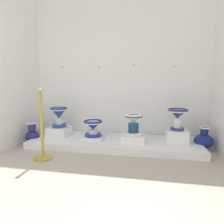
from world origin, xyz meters
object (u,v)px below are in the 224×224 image
at_px(plinth_block_squat_floral, 133,138).
at_px(stanchion_post_near_left, 42,140).
at_px(antique_toilet_rightmost, 178,115).
at_px(info_placard_second, 101,69).
at_px(decorative_vase_companion, 32,134).
at_px(plinth_block_tall_cobalt, 59,131).
at_px(antique_toilet_squat_floral, 133,122).
at_px(antique_toilet_tall_cobalt, 59,114).
at_px(info_placard_third, 136,67).
at_px(info_placard_first, 65,69).
at_px(info_placard_fourth, 177,69).
at_px(plinth_block_leftmost, 93,137).
at_px(plinth_block_rightmost, 177,136).
at_px(decorative_vase_spare, 204,140).
at_px(antique_toilet_leftmost, 93,126).

relative_size(plinth_block_squat_floral, stanchion_post_near_left, 0.39).
height_order(antique_toilet_rightmost, info_placard_second, info_placard_second).
bearing_deg(decorative_vase_companion, plinth_block_tall_cobalt, 28.36).
xyz_separation_m(plinth_block_squat_floral, antique_toilet_squat_floral, (0.00, 0.00, 0.28)).
distance_m(antique_toilet_tall_cobalt, info_placard_third, 1.74).
xyz_separation_m(info_placard_first, info_placard_fourth, (2.22, 0.00, -0.04)).
distance_m(plinth_block_leftmost, plinth_block_squat_floral, 0.72).
height_order(plinth_block_squat_floral, stanchion_post_near_left, stanchion_post_near_left).
bearing_deg(plinth_block_rightmost, info_placard_third, 148.00).
height_order(info_placard_first, decorative_vase_spare, info_placard_first).
bearing_deg(info_placard_third, decorative_vase_companion, -160.51).
distance_m(antique_toilet_leftmost, decorative_vase_spare, 1.90).
bearing_deg(info_placard_second, antique_toilet_squat_floral, -37.90).
bearing_deg(antique_toilet_tall_cobalt, antique_toilet_rightmost, -1.01).
bearing_deg(decorative_vase_companion, antique_toilet_tall_cobalt, 28.36).
height_order(plinth_block_squat_floral, decorative_vase_companion, decorative_vase_companion).
distance_m(antique_toilet_squat_floral, decorative_vase_spare, 1.21).
relative_size(info_placard_first, info_placard_fourth, 0.92).
bearing_deg(antique_toilet_squat_floral, antique_toilet_rightmost, 7.02).
distance_m(info_placard_second, info_placard_third, 0.70).
bearing_deg(antique_toilet_tall_cobalt, decorative_vase_spare, -0.47).
relative_size(info_placard_third, stanchion_post_near_left, 0.14).
bearing_deg(antique_toilet_rightmost, plinth_block_rightmost, -90.00).
distance_m(info_placard_second, stanchion_post_near_left, 1.81).
relative_size(plinth_block_rightmost, info_placard_second, 2.51).
height_order(plinth_block_squat_floral, info_placard_third, info_placard_third).
bearing_deg(info_placard_second, antique_toilet_rightmost, -17.79).
bearing_deg(plinth_block_tall_cobalt, info_placard_third, 16.59).
xyz_separation_m(plinth_block_squat_floral, decorative_vase_companion, (-1.86, -0.10, -0.00)).
distance_m(antique_toilet_tall_cobalt, info_placard_second, 1.21).
bearing_deg(decorative_vase_companion, antique_toilet_squat_floral, 3.19).
relative_size(antique_toilet_rightmost, info_placard_second, 2.67).
bearing_deg(decorative_vase_spare, info_placard_first, 170.42).
height_order(decorative_vase_companion, stanchion_post_near_left, stanchion_post_near_left).
bearing_deg(info_placard_third, plinth_block_leftmost, -142.51).
bearing_deg(plinth_block_rightmost, decorative_vase_companion, -175.72).
xyz_separation_m(plinth_block_squat_floral, decorative_vase_spare, (1.17, 0.11, -0.01)).
xyz_separation_m(antique_toilet_squat_floral, stanchion_post_near_left, (-1.26, -0.77, -0.17)).
relative_size(plinth_block_tall_cobalt, antique_toilet_leftmost, 1.17).
bearing_deg(info_placard_second, antique_toilet_tall_cobalt, -149.62).
relative_size(antique_toilet_tall_cobalt, antique_toilet_squat_floral, 1.04).
bearing_deg(info_placard_first, antique_toilet_squat_floral, -20.58).
bearing_deg(info_placard_second, decorative_vase_companion, -150.36).
xyz_separation_m(plinth_block_tall_cobalt, antique_toilet_rightmost, (2.16, -0.04, 0.38)).
xyz_separation_m(antique_toilet_squat_floral, plinth_block_rightmost, (0.73, 0.09, -0.24)).
distance_m(info_placard_third, stanchion_post_near_left, 2.14).
relative_size(plinth_block_tall_cobalt, info_placard_third, 2.67).
bearing_deg(info_placard_second, stanchion_post_near_left, -112.52).
xyz_separation_m(antique_toilet_rightmost, info_placard_fourth, (0.02, 0.46, 0.80)).
distance_m(plinth_block_tall_cobalt, antique_toilet_tall_cobalt, 0.33).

